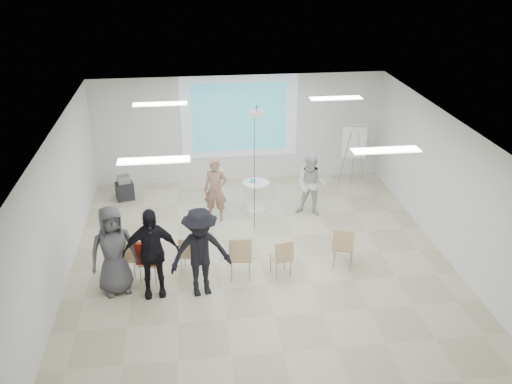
{
  "coord_description": "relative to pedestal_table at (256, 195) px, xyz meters",
  "views": [
    {
      "loc": [
        -1.4,
        -10.5,
        6.39
      ],
      "look_at": [
        0.0,
        0.8,
        1.25
      ],
      "focal_mm": 40.0,
      "sensor_mm": 36.0,
      "label": 1
    }
  ],
  "objects": [
    {
      "name": "controller_right",
      "position": [
        1.15,
        -0.1,
        0.74
      ],
      "size": [
        0.08,
        0.12,
        0.04
      ],
      "primitive_type": "cube",
      "rotation": [
        0.0,
        0.0,
        -0.42
      ],
      "color": "white",
      "rests_on": "player_right"
    },
    {
      "name": "chair_right_far",
      "position": [
        1.47,
        -2.91,
        0.1
      ],
      "size": [
        0.57,
        0.59,
        0.92
      ],
      "rotation": [
        0.0,
        0.0,
        -0.37
      ],
      "color": "tan",
      "rests_on": "floor"
    },
    {
      "name": "chair_far_left",
      "position": [
        -2.98,
        -2.72,
        0.03
      ],
      "size": [
        0.38,
        0.41,
        0.81
      ],
      "rotation": [
        0.0,
        0.0,
        0.0
      ],
      "color": "tan",
      "rests_on": "floor"
    },
    {
      "name": "laptop",
      "position": [
        -1.7,
        -2.64,
        -0.01
      ],
      "size": [
        0.34,
        0.28,
        0.02
      ],
      "primitive_type": "imported",
      "rotation": [
        0.0,
        0.0,
        2.9
      ],
      "color": "black",
      "rests_on": "chair_left_inner"
    },
    {
      "name": "controller_left",
      "position": [
        -0.84,
        -0.11,
        0.74
      ],
      "size": [
        0.07,
        0.12,
        0.04
      ],
      "primitive_type": "cube",
      "rotation": [
        0.0,
        0.0,
        -0.24
      ],
      "color": "white",
      "rests_on": "player_left"
    },
    {
      "name": "chair_center",
      "position": [
        -0.7,
        -3.08,
        0.12
      ],
      "size": [
        0.49,
        0.52,
        0.96
      ],
      "rotation": [
        0.0,
        0.0,
        -0.09
      ],
      "color": "tan",
      "rests_on": "floor"
    },
    {
      "name": "chair_left_mid",
      "position": [
        -2.53,
        -2.95,
        0.04
      ],
      "size": [
        0.46,
        0.49,
        0.82
      ],
      "rotation": [
        0.0,
        0.0,
        -0.23
      ],
      "color": "tan",
      "rests_on": "floor"
    },
    {
      "name": "chair_left_inner",
      "position": [
        -1.71,
        -2.73,
        0.04
      ],
      "size": [
        0.47,
        0.49,
        0.82
      ],
      "rotation": [
        0.0,
        0.0,
        -0.24
      ],
      "color": "tan",
      "rests_on": "floor"
    },
    {
      "name": "fluor_panel_sw",
      "position": [
        -2.2,
        -3.91,
        2.52
      ],
      "size": [
        1.2,
        0.3,
        0.02
      ],
      "primitive_type": "cube",
      "color": "white",
      "rests_on": "ceiling"
    },
    {
      "name": "pedestal_table",
      "position": [
        0.0,
        0.0,
        0.0
      ],
      "size": [
        0.8,
        0.8,
        0.8
      ],
      "rotation": [
        0.0,
        0.0,
        -0.28
      ],
      "color": "white",
      "rests_on": "floor"
    },
    {
      "name": "projection_image",
      "position": [
        -0.2,
        2.06,
        1.4
      ],
      "size": [
        2.6,
        0.01,
        1.9
      ],
      "primitive_type": "cube",
      "color": "#38AEBE",
      "rests_on": "wall_back"
    },
    {
      "name": "fluor_panel_ne",
      "position": [
        1.8,
        -0.41,
        2.52
      ],
      "size": [
        1.2,
        0.3,
        0.02
      ],
      "primitive_type": "cube",
      "color": "white",
      "rests_on": "ceiling"
    },
    {
      "name": "wall_right",
      "position": [
        3.85,
        -2.41,
        1.05
      ],
      "size": [
        0.1,
        9.0,
        3.0
      ],
      "primitive_type": "cube",
      "color": "silver",
      "rests_on": "floor"
    },
    {
      "name": "audience_outer",
      "position": [
        -3.14,
        -3.2,
        0.57
      ],
      "size": [
        1.15,
        0.94,
        2.04
      ],
      "primitive_type": "imported",
      "rotation": [
        0.0,
        0.0,
        0.32
      ],
      "color": "#535357",
      "rests_on": "floor"
    },
    {
      "name": "ceiling_projector",
      "position": [
        -0.1,
        -0.92,
        2.24
      ],
      "size": [
        0.3,
        0.25,
        3.0
      ],
      "color": "white",
      "rests_on": "ceiling"
    },
    {
      "name": "wall_back",
      "position": [
        -0.2,
        2.14,
        1.05
      ],
      "size": [
        8.0,
        0.1,
        3.0
      ],
      "primitive_type": "cube",
      "color": "silver",
      "rests_on": "floor"
    },
    {
      "name": "audience_left",
      "position": [
        -2.42,
        -3.39,
        0.6
      ],
      "size": [
        1.27,
        0.82,
        2.09
      ],
      "primitive_type": "imported",
      "rotation": [
        0.0,
        0.0,
        0.07
      ],
      "color": "black",
      "rests_on": "floor"
    },
    {
      "name": "wall_left",
      "position": [
        -4.25,
        -2.41,
        1.05
      ],
      "size": [
        0.1,
        9.0,
        3.0
      ],
      "primitive_type": "cube",
      "color": "silver",
      "rests_on": "floor"
    },
    {
      "name": "player_left",
      "position": [
        -1.02,
        -0.36,
        0.45
      ],
      "size": [
        0.74,
        0.59,
        1.8
      ],
      "primitive_type": "imported",
      "rotation": [
        0.0,
        0.0,
        -0.24
      ],
      "color": "#A07762",
      "rests_on": "floor"
    },
    {
      "name": "chair_right_inner",
      "position": [
        0.15,
        -3.09,
        0.04
      ],
      "size": [
        0.47,
        0.49,
        0.83
      ],
      "rotation": [
        0.0,
        0.0,
        0.23
      ],
      "color": "tan",
      "rests_on": "floor"
    },
    {
      "name": "fluor_panel_se",
      "position": [
        1.8,
        -3.91,
        2.52
      ],
      "size": [
        1.2,
        0.3,
        0.02
      ],
      "primitive_type": "cube",
      "color": "white",
      "rests_on": "ceiling"
    },
    {
      "name": "player_right",
      "position": [
        1.33,
        -0.35,
        0.43
      ],
      "size": [
        1.05,
        0.97,
        1.76
      ],
      "primitive_type": "imported",
      "rotation": [
        0.0,
        0.0,
        -0.42
      ],
      "color": "silver",
      "rests_on": "floor"
    },
    {
      "name": "fluor_panel_nw",
      "position": [
        -2.2,
        -0.41,
        2.52
      ],
      "size": [
        1.2,
        0.3,
        0.02
      ],
      "primitive_type": "cube",
      "color": "white",
      "rests_on": "ceiling"
    },
    {
      "name": "av_cart",
      "position": [
        -3.35,
        1.11,
        -0.14
      ],
      "size": [
        0.53,
        0.47,
        0.67
      ],
      "rotation": [
        0.0,
        0.0,
        0.29
      ],
      "color": "black",
      "rests_on": "floor"
    },
    {
      "name": "projection_halo",
      "position": [
        -0.2,
        2.08,
        1.4
      ],
      "size": [
        3.2,
        0.01,
        2.3
      ],
      "primitive_type": "cube",
      "color": "silver",
      "rests_on": "wall_back"
    },
    {
      "name": "red_jacket",
      "position": [
        -2.51,
        -3.1,
        0.27
      ],
      "size": [
        0.5,
        0.22,
        0.47
      ],
      "primitive_type": "cube",
      "rotation": [
        0.0,
        0.0,
        -0.23
      ],
      "color": "#B02415",
      "rests_on": "chair_left_mid"
    },
    {
      "name": "ceiling",
      "position": [
        -0.2,
        -2.41,
        2.6
      ],
      "size": [
        8.0,
        9.0,
        0.1
      ],
      "primitive_type": "cube",
      "color": "white",
      "rests_on": "wall_back"
    },
    {
      "name": "floor",
      "position": [
        -0.2,
        -2.41,
        -0.5
      ],
      "size": [
        8.0,
        9.0,
        0.1
      ],
      "primitive_type": "cube",
      "color": "beige",
      "rests_on": "ground"
    },
    {
      "name": "flipchart_easel",
      "position": [
        2.83,
        1.23,
        0.86
      ],
      "size": [
        0.73,
        0.58,
        1.77
      ],
      "rotation": [
        0.0,
        0.0,
        -0.32
      ],
      "color": "gray",
      "rests_on": "floor"
    },
    {
      "name": "audience_mid",
      "position": [
        -1.49,
        -3.49,
        0.59
      ],
      "size": [
        1.45,
        0.97,
        2.06
      ],
      "primitive_type": "imported",
      "rotation": [
        0.0,
        0.0,
        0.19
      ],
      "color": "black",
      "rests_on": "floor"
    }
  ]
}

